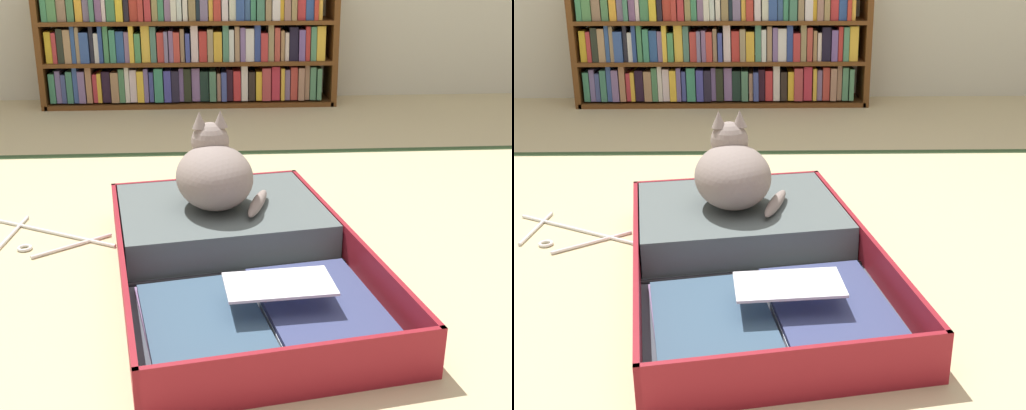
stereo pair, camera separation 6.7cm
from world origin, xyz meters
The scene contains 6 objects.
ground_plane centered at (0.00, 0.00, 0.00)m, with size 10.00×10.00×0.00m, color #CBBB8A.
tatami_border centered at (0.00, 1.28, 0.00)m, with size 4.80×0.05×0.00m.
bookshelf centered at (-0.27, 2.24, 0.32)m, with size 1.53×0.27×0.66m.
open_suitcase centered at (-0.11, 0.25, 0.05)m, with size 0.73×1.06×0.11m.
black_cat centered at (-0.16, 0.39, 0.20)m, with size 0.28×0.29×0.25m.
clothes_hanger centered at (-0.64, 0.45, 0.01)m, with size 0.38×0.30×0.01m.
Camera 1 is at (-0.16, -1.31, 0.76)m, focal length 46.46 mm.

